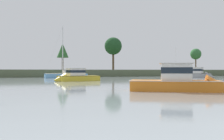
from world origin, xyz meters
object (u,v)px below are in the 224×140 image
at_px(cruiser_yellow, 74,78).
at_px(sailboat_skyblue, 66,77).
at_px(cruiser_orange, 185,85).
at_px(cruiser_grey, 198,75).

distance_m(cruiser_yellow, sailboat_skyblue, 17.56).
distance_m(cruiser_orange, cruiser_grey, 41.36).
distance_m(cruiser_orange, cruiser_yellow, 23.21).
xyz_separation_m(cruiser_grey, sailboat_skyblue, (-29.55, 8.58, -0.29)).
relative_size(cruiser_yellow, sailboat_skyblue, 0.63).
height_order(cruiser_grey, sailboat_skyblue, sailboat_skyblue).
xyz_separation_m(cruiser_orange, cruiser_grey, (26.63, 31.64, 0.05)).
height_order(cruiser_orange, cruiser_grey, cruiser_orange).
bearing_deg(sailboat_skyblue, cruiser_orange, -85.85).
xyz_separation_m(cruiser_grey, cruiser_yellow, (-31.26, -8.89, -0.08)).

